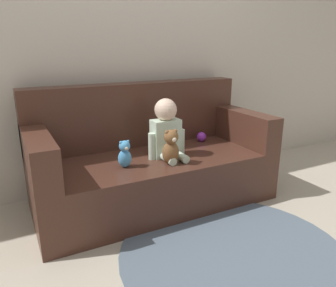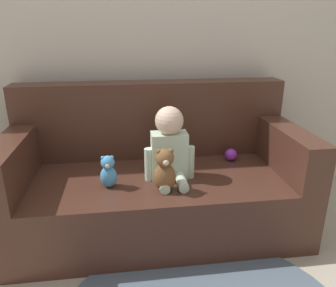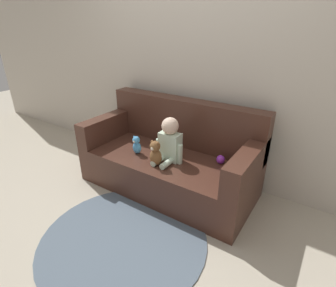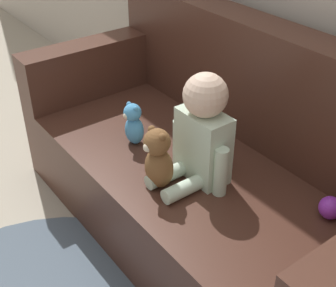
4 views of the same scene
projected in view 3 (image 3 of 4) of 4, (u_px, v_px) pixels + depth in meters
ground_plane at (168, 186)px, 2.88m from camera, size 12.00×12.00×0.00m
wall_back at (194, 58)px, 2.71m from camera, size 8.00×0.05×2.60m
couch at (171, 159)px, 2.80m from camera, size 1.81×0.83×0.91m
person_baby at (169, 142)px, 2.54m from camera, size 0.30×0.30×0.44m
teddy_bear_brown at (156, 153)px, 2.47m from camera, size 0.12×0.12×0.25m
plush_toy_side at (137, 145)px, 2.71m from camera, size 0.09×0.09×0.19m
toy_ball at (221, 159)px, 2.54m from camera, size 0.08×0.08×0.08m
floor_rug at (124, 239)px, 2.18m from camera, size 1.38×1.38×0.01m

